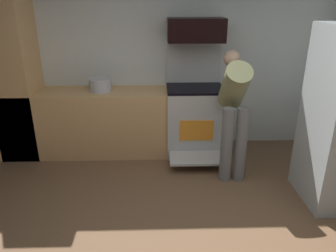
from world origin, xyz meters
The scene contains 8 objects.
ground_plane centered at (0.00, 0.00, -0.01)m, with size 5.20×4.80×0.02m, color brown.
wall_back centered at (0.00, 2.34, 1.30)m, with size 5.20×0.12×2.60m, color silver.
lower_cabinet_run centered at (-0.90, 1.98, 0.45)m, with size 2.40×0.60×0.90m, color tan.
cabinet_column centered at (-1.90, 1.98, 1.05)m, with size 0.60×0.60×2.10m, color tan.
oven_range centered at (0.52, 1.97, 0.51)m, with size 0.76×1.02×1.53m.
microwave centered at (0.52, 2.06, 1.68)m, with size 0.74×0.38×0.30m, color black.
person_cook centered at (0.91, 1.30, 0.89)m, with size 0.31×0.64×1.49m.
stock_pot centered at (-0.75, 1.98, 0.99)m, with size 0.30×0.30×0.17m, color silver.
Camera 1 is at (0.03, -2.25, 2.07)m, focal length 34.36 mm.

